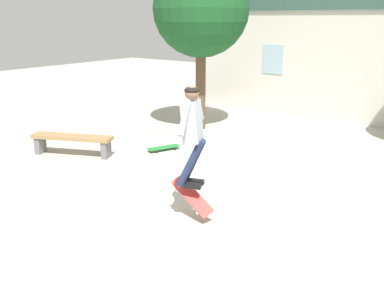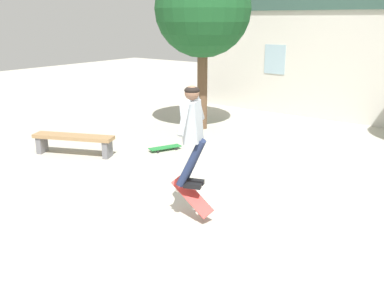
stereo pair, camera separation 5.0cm
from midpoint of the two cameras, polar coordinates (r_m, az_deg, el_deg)
The scene contains 7 objects.
ground_plane at distance 6.46m, azimuth -3.51°, elevation -10.77°, with size 40.00×40.00×0.00m, color #B2AD9E.
building_backdrop at distance 13.28m, azimuth 20.20°, elevation 10.87°, with size 10.54×0.52×4.80m.
tree_left at distance 11.56m, azimuth 1.08°, elevation 17.50°, with size 2.50×2.50×4.44m.
park_bench at distance 9.85m, azimuth -15.84°, elevation 0.45°, with size 1.83×1.07×0.46m.
skater at distance 6.17m, azimuth -0.22°, elevation 2.25°, with size 0.49×1.11×1.51m.
skateboard_flipping at distance 6.50m, azimuth -0.21°, elevation -6.99°, with size 0.74×0.27×0.51m.
skateboard_resting at distance 9.92m, azimuth -3.93°, elevation -0.47°, with size 0.51×0.78×0.08m.
Camera 1 is at (3.68, -4.41, 2.95)m, focal length 40.00 mm.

